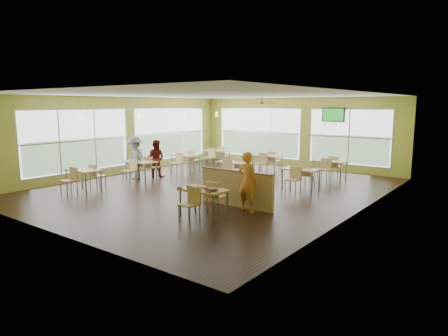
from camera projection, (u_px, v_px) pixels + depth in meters
The scene contains 20 objects.
room at pixel (215, 142), 13.55m from camera, with size 12.00×12.04×3.20m.
window_bays at pixel (211, 137), 17.57m from camera, with size 9.24×10.24×2.38m.
main_table at pixel (204, 193), 10.15m from camera, with size 1.22×1.52×0.87m.
half_wall_divider at pixel (236, 188), 11.31m from camera, with size 2.40×0.14×1.04m.
dining_tables at pixel (221, 162), 15.68m from camera, with size 6.92×8.72×0.87m.
pendant_lights at pixel (162, 115), 15.85m from camera, with size 0.11×7.31×0.86m.
ceiling_fan at pixel (262, 103), 15.71m from camera, with size 1.25×1.25×0.29m.
tv_backwall at pixel (333, 115), 17.00m from camera, with size 1.00×0.07×0.60m.
man_plaid at pixel (248, 182), 10.69m from camera, with size 0.60×0.39×1.64m, color #F54C1B.
patron_maroon at pixel (156, 159), 15.91m from camera, with size 0.73×0.57×1.50m, color #5B130F.
patron_grey at pixel (135, 158), 15.45m from camera, with size 1.08×0.62×1.67m, color slate.
cup_blue at pixel (188, 186), 10.13m from camera, with size 0.08×0.08×0.30m.
cup_yellow at pixel (199, 187), 10.06m from camera, with size 0.09×0.09×0.31m.
cup_red_near at pixel (200, 188), 9.92m from camera, with size 0.09×0.09×0.33m.
cup_red_far at pixel (206, 188), 9.86m from camera, with size 0.09×0.09×0.33m.
food_basket at pixel (213, 189), 9.89m from camera, with size 0.28×0.28×0.06m.
ketchup_cup at pixel (210, 192), 9.67m from camera, with size 0.07×0.07×0.03m, color #AE260D.
wrapper_left at pixel (180, 187), 10.21m from camera, with size 0.17×0.15×0.04m, color #9A724A.
wrapper_mid at pixel (206, 187), 10.18m from camera, with size 0.22×0.20×0.06m, color #9A724A.
wrapper_right at pixel (208, 191), 9.77m from camera, with size 0.13×0.12×0.03m, color #9A724A.
Camera 1 is at (8.39, -10.61, 2.85)m, focal length 32.00 mm.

